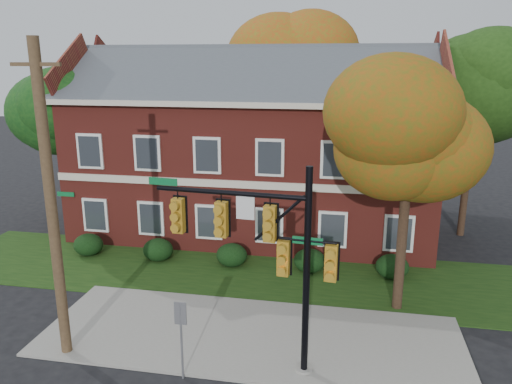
% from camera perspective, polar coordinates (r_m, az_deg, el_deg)
% --- Properties ---
extents(ground, '(120.00, 120.00, 0.00)m').
position_cam_1_polar(ground, '(16.64, -1.34, -17.96)').
color(ground, black).
rests_on(ground, ground).
extents(sidewalk, '(14.00, 5.00, 0.08)m').
position_cam_1_polar(sidewalk, '(17.45, -0.63, -16.10)').
color(sidewalk, gray).
rests_on(sidewalk, ground).
extents(grass_strip, '(30.00, 6.00, 0.04)m').
position_cam_1_polar(grass_strip, '(21.83, 1.98, -9.49)').
color(grass_strip, '#193811').
rests_on(grass_strip, ground).
extents(apartment_building, '(18.80, 8.80, 9.74)m').
position_cam_1_polar(apartment_building, '(26.41, -0.25, 6.08)').
color(apartment_building, maroon).
rests_on(apartment_building, ground).
extents(hedge_far_left, '(1.40, 1.26, 1.05)m').
position_cam_1_polar(hedge_far_left, '(25.10, -18.61, -5.73)').
color(hedge_far_left, black).
rests_on(hedge_far_left, ground).
extents(hedge_left, '(1.40, 1.26, 1.05)m').
position_cam_1_polar(hedge_left, '(23.63, -11.12, -6.49)').
color(hedge_left, black).
rests_on(hedge_left, ground).
extents(hedge_center, '(1.40, 1.26, 1.05)m').
position_cam_1_polar(hedge_center, '(22.62, -2.79, -7.21)').
color(hedge_center, black).
rests_on(hedge_center, ground).
extents(hedge_right, '(1.40, 1.26, 1.05)m').
position_cam_1_polar(hedge_right, '(22.12, 6.15, -7.81)').
color(hedge_right, black).
rests_on(hedge_right, ground).
extents(hedge_far_right, '(1.40, 1.26, 1.05)m').
position_cam_1_polar(hedge_far_right, '(22.16, 15.30, -8.23)').
color(hedge_far_right, black).
rests_on(hedge_far_right, ground).
extents(tree_near_right, '(4.50, 4.25, 8.58)m').
position_cam_1_polar(tree_near_right, '(17.83, 18.02, 6.57)').
color(tree_near_right, black).
rests_on(tree_near_right, ground).
extents(tree_left_rear, '(5.40, 5.10, 8.88)m').
position_cam_1_polar(tree_left_rear, '(28.67, -20.45, 9.27)').
color(tree_left_rear, black).
rests_on(tree_left_rear, ground).
extents(tree_right_rear, '(6.30, 5.95, 10.62)m').
position_cam_1_polar(tree_right_rear, '(27.24, 24.73, 11.66)').
color(tree_right_rear, black).
rests_on(tree_right_rear, ground).
extents(tree_far_rear, '(6.84, 6.46, 11.52)m').
position_cam_1_polar(tree_far_rear, '(33.66, 4.68, 14.52)').
color(tree_far_rear, black).
rests_on(tree_far_rear, ground).
extents(traffic_signal, '(5.62, 0.74, 6.28)m').
position_cam_1_polar(traffic_signal, '(14.25, 1.38, -6.21)').
color(traffic_signal, gray).
rests_on(traffic_signal, ground).
extents(utility_pole, '(1.50, 0.32, 9.66)m').
position_cam_1_polar(utility_pole, '(15.82, -22.37, -1.39)').
color(utility_pole, '#483421').
rests_on(utility_pole, ground).
extents(sign_post, '(0.35, 0.07, 2.44)m').
position_cam_1_polar(sign_post, '(14.84, -8.58, -15.05)').
color(sign_post, slate).
rests_on(sign_post, ground).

